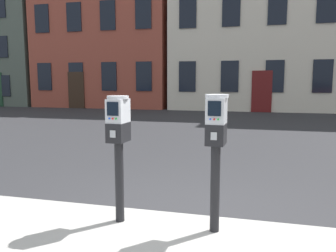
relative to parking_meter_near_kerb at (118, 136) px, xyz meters
The scene contains 6 objects.
ground_plane 1.21m from the parking_meter_near_kerb, 14.28° to the left, with size 160.00×160.00×0.00m, color #28282B.
parking_meter_near_kerb is the anchor object (origin of this frame).
parking_meter_twin_adjacent 0.98m from the parking_meter_near_kerb, ahead, with size 0.23×0.26×1.32m.
townhouse_orange_brick 23.83m from the parking_meter_near_kerb, 130.24° to the left, with size 6.38×6.68×9.36m.
townhouse_grey_stucco 19.83m from the parking_meter_near_kerb, 113.16° to the left, with size 8.24×6.45×9.99m.
townhouse_cream_stone 18.46m from the parking_meter_near_kerb, 86.18° to the left, with size 8.87×6.73×9.88m.
Camera 1 is at (0.70, -3.28, 1.58)m, focal length 36.13 mm.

